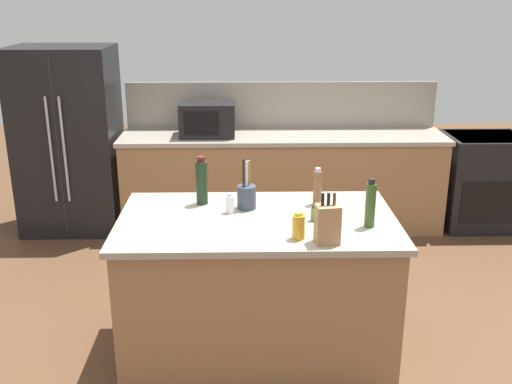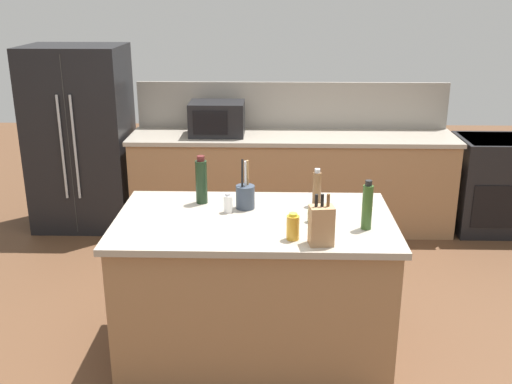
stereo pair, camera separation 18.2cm
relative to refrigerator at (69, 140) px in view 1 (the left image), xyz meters
name	(u,v)px [view 1 (the left image)]	position (x,y,z in m)	size (l,w,h in m)	color
ground_plane	(257,350)	(1.77, -2.25, -0.89)	(14.00, 14.00, 0.00)	brown
back_counter_run	(282,181)	(2.07, -0.05, -0.42)	(3.12, 0.66, 0.94)	#936B47
wall_backsplash	(281,105)	(2.07, 0.27, 0.28)	(3.08, 0.03, 0.46)	gray
kitchen_island	(257,287)	(1.77, -2.25, -0.41)	(1.70, 0.99, 0.94)	#936B47
refrigerator	(69,140)	(0.00, 0.00, 0.00)	(0.93, 0.75, 1.77)	black
range_oven	(482,180)	(4.05, -0.05, -0.42)	(0.76, 0.65, 0.92)	black
microwave	(207,119)	(1.34, -0.05, 0.21)	(0.52, 0.39, 0.32)	black
knife_block	(328,224)	(2.14, -2.63, 0.17)	(0.14, 0.12, 0.29)	#A87C54
utensil_crock	(247,196)	(1.70, -2.07, 0.14)	(0.12, 0.12, 0.32)	#333D4C
spice_jar_oregano	(315,214)	(2.11, -2.30, 0.10)	(0.05, 0.05, 0.10)	#567038
wine_bottle	(202,182)	(1.41, -1.98, 0.20)	(0.08, 0.08, 0.32)	black
salt_shaker	(230,204)	(1.60, -2.15, 0.11)	(0.05, 0.05, 0.13)	silver
olive_oil_bottle	(370,204)	(2.42, -2.40, 0.19)	(0.06, 0.06, 0.30)	#2D4C1E
honey_jar	(299,226)	(1.99, -2.57, 0.13)	(0.07, 0.07, 0.16)	gold
pepper_grinder	(317,187)	(2.16, -2.00, 0.17)	(0.06, 0.06, 0.24)	brown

